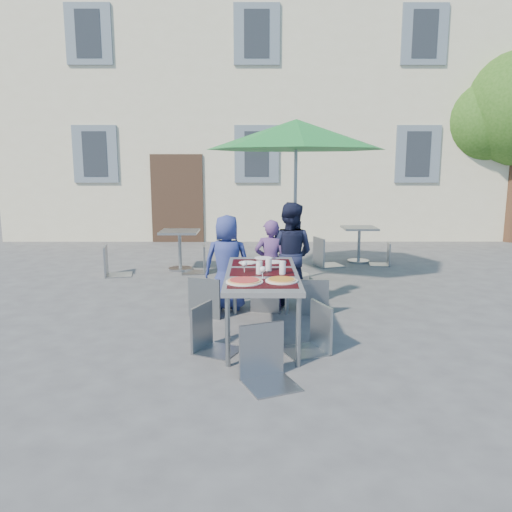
{
  "coord_description": "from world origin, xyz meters",
  "views": [
    {
      "loc": [
        -0.05,
        -5.13,
        1.93
      ],
      "look_at": [
        -0.03,
        1.22,
        0.77
      ],
      "focal_mm": 35.0,
      "sensor_mm": 36.0,
      "label": 1
    }
  ],
  "objects_px": {
    "pizza_near_left": "(244,281)",
    "chair_5": "(266,320)",
    "chair_3": "(209,300)",
    "chair_4": "(313,299)",
    "pizza_near_right": "(281,280)",
    "child_0": "(227,263)",
    "bg_chair_l_0": "(111,242)",
    "patio_umbrella": "(296,136)",
    "cafe_table_0": "(180,243)",
    "chair_1": "(267,273)",
    "cafe_table_1": "(359,239)",
    "dining_table": "(262,277)",
    "child_2": "(289,254)",
    "child_1": "(271,263)",
    "chair_0": "(207,272)",
    "bg_chair_l_1": "(324,234)",
    "bg_chair_r_0": "(198,242)",
    "chair_2": "(313,274)",
    "bg_chair_r_1": "(385,241)"
  },
  "relations": [
    {
      "from": "dining_table",
      "to": "chair_2",
      "type": "bearing_deg",
      "value": 53.04
    },
    {
      "from": "chair_4",
      "to": "bg_chair_r_1",
      "type": "distance_m",
      "value": 4.99
    },
    {
      "from": "chair_2",
      "to": "cafe_table_0",
      "type": "xyz_separation_m",
      "value": [
        -2.15,
        2.77,
        -0.02
      ]
    },
    {
      "from": "child_2",
      "to": "cafe_table_0",
      "type": "relative_size",
      "value": 1.93
    },
    {
      "from": "child_2",
      "to": "pizza_near_right",
      "type": "bearing_deg",
      "value": 105.31
    },
    {
      "from": "dining_table",
      "to": "child_1",
      "type": "relative_size",
      "value": 1.53
    },
    {
      "from": "chair_0",
      "to": "chair_2",
      "type": "height_order",
      "value": "chair_0"
    },
    {
      "from": "chair_0",
      "to": "chair_3",
      "type": "relative_size",
      "value": 1.06
    },
    {
      "from": "pizza_near_left",
      "to": "chair_0",
      "type": "xyz_separation_m",
      "value": [
        -0.5,
        1.3,
        -0.19
      ]
    },
    {
      "from": "chair_2",
      "to": "chair_5",
      "type": "relative_size",
      "value": 0.92
    },
    {
      "from": "pizza_near_left",
      "to": "chair_5",
      "type": "bearing_deg",
      "value": -73.42
    },
    {
      "from": "bg_chair_l_0",
      "to": "cafe_table_0",
      "type": "bearing_deg",
      "value": 23.27
    },
    {
      "from": "pizza_near_right",
      "to": "child_0",
      "type": "bearing_deg",
      "value": 112.19
    },
    {
      "from": "chair_4",
      "to": "patio_umbrella",
      "type": "relative_size",
      "value": 0.33
    },
    {
      "from": "chair_0",
      "to": "chair_4",
      "type": "distance_m",
      "value": 1.74
    },
    {
      "from": "child_0",
      "to": "chair_2",
      "type": "xyz_separation_m",
      "value": [
        1.13,
        -0.2,
        -0.12
      ]
    },
    {
      "from": "child_1",
      "to": "patio_umbrella",
      "type": "relative_size",
      "value": 0.41
    },
    {
      "from": "child_2",
      "to": "chair_0",
      "type": "distance_m",
      "value": 1.23
    },
    {
      "from": "pizza_near_left",
      "to": "chair_5",
      "type": "distance_m",
      "value": 0.75
    },
    {
      "from": "chair_3",
      "to": "chair_4",
      "type": "relative_size",
      "value": 0.97
    },
    {
      "from": "pizza_near_left",
      "to": "chair_1",
      "type": "relative_size",
      "value": 0.43
    },
    {
      "from": "cafe_table_1",
      "to": "bg_chair_r_1",
      "type": "relative_size",
      "value": 0.85
    },
    {
      "from": "pizza_near_left",
      "to": "cafe_table_1",
      "type": "bearing_deg",
      "value": 66.04
    },
    {
      "from": "chair_4",
      "to": "cafe_table_0",
      "type": "relative_size",
      "value": 1.29
    },
    {
      "from": "chair_0",
      "to": "cafe_table_1",
      "type": "distance_m",
      "value": 4.55
    },
    {
      "from": "chair_0",
      "to": "cafe_table_1",
      "type": "xyz_separation_m",
      "value": [
        2.71,
        3.66,
        -0.11
      ]
    },
    {
      "from": "pizza_near_right",
      "to": "cafe_table_0",
      "type": "xyz_separation_m",
      "value": [
        -1.66,
        4.15,
        -0.27
      ]
    },
    {
      "from": "dining_table",
      "to": "chair_3",
      "type": "height_order",
      "value": "chair_3"
    },
    {
      "from": "bg_chair_r_1",
      "to": "bg_chair_l_0",
      "type": "bearing_deg",
      "value": -169.35
    },
    {
      "from": "bg_chair_l_0",
      "to": "patio_umbrella",
      "type": "bearing_deg",
      "value": -6.47
    },
    {
      "from": "child_0",
      "to": "chair_0",
      "type": "relative_size",
      "value": 1.3
    },
    {
      "from": "bg_chair_r_0",
      "to": "chair_2",
      "type": "bearing_deg",
      "value": -54.75
    },
    {
      "from": "chair_2",
      "to": "bg_chair_r_1",
      "type": "relative_size",
      "value": 1.08
    },
    {
      "from": "chair_1",
      "to": "chair_3",
      "type": "bearing_deg",
      "value": -113.49
    },
    {
      "from": "pizza_near_right",
      "to": "bg_chair_r_0",
      "type": "relative_size",
      "value": 0.35
    },
    {
      "from": "chair_1",
      "to": "bg_chair_l_1",
      "type": "distance_m",
      "value": 3.24
    },
    {
      "from": "chair_0",
      "to": "bg_chair_l_1",
      "type": "xyz_separation_m",
      "value": [
        1.95,
        3.25,
        0.05
      ]
    },
    {
      "from": "bg_chair_r_1",
      "to": "chair_1",
      "type": "bearing_deg",
      "value": -127.21
    },
    {
      "from": "chair_0",
      "to": "bg_chair_l_0",
      "type": "distance_m",
      "value": 3.07
    },
    {
      "from": "child_2",
      "to": "chair_2",
      "type": "distance_m",
      "value": 0.55
    },
    {
      "from": "chair_4",
      "to": "chair_1",
      "type": "bearing_deg",
      "value": 106.76
    },
    {
      "from": "chair_1",
      "to": "cafe_table_1",
      "type": "relative_size",
      "value": 1.25
    },
    {
      "from": "dining_table",
      "to": "patio_umbrella",
      "type": "height_order",
      "value": "patio_umbrella"
    },
    {
      "from": "dining_table",
      "to": "child_2",
      "type": "relative_size",
      "value": 1.29
    },
    {
      "from": "pizza_near_left",
      "to": "patio_umbrella",
      "type": "distance_m",
      "value": 3.8
    },
    {
      "from": "patio_umbrella",
      "to": "cafe_table_0",
      "type": "bearing_deg",
      "value": 157.65
    },
    {
      "from": "child_2",
      "to": "chair_3",
      "type": "bearing_deg",
      "value": 83.66
    },
    {
      "from": "pizza_near_left",
      "to": "cafe_table_0",
      "type": "distance_m",
      "value": 4.39
    },
    {
      "from": "chair_0",
      "to": "bg_chair_l_1",
      "type": "relative_size",
      "value": 0.93
    },
    {
      "from": "child_0",
      "to": "child_1",
      "type": "height_order",
      "value": "child_0"
    }
  ]
}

